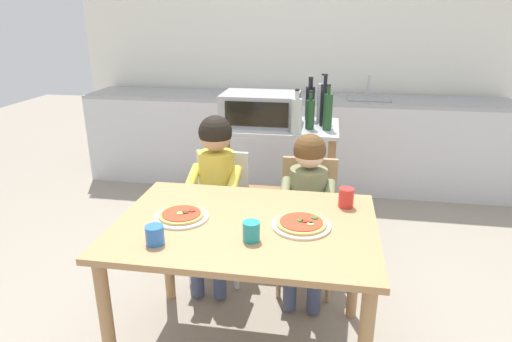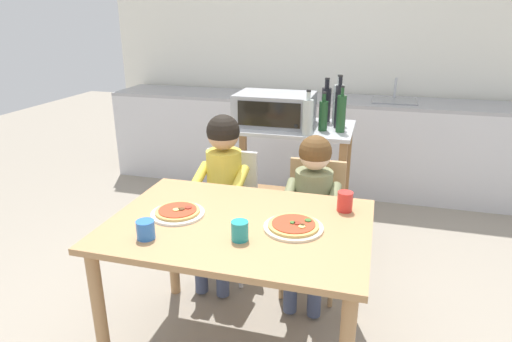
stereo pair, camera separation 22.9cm
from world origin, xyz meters
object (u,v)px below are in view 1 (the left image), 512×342
object	(u,v)px
dining_chair_left	(220,206)
pizza_plate_white	(182,216)
bottle_brown_beer	(328,111)
child_in_olive_shirt	(307,197)
toaster_oven	(261,109)
bottle_clear_vinegar	(322,102)
dining_chair_right	(307,214)
child_in_yellow_shirt	(215,180)
drinking_cup_red	(346,198)
bottle_squat_spirits	(310,114)
drinking_cup_teal	(251,231)
kitchen_island_cart	(274,165)
pizza_plate_cream	(301,224)
bottle_dark_olive_oil	(296,116)
drinking_cup_blue	(155,235)
dining_table	(246,242)
bottle_tall_green_wine	(310,102)
bottle_slim_sauce	(324,104)

from	to	relation	value
dining_chair_left	pizza_plate_white	size ratio (longest dim) A/B	3.12
bottle_brown_beer	pizza_plate_white	bearing A→B (deg)	-119.68
child_in_olive_shirt	toaster_oven	bearing A→B (deg)	119.50
bottle_clear_vinegar	dining_chair_right	xyz separation A→B (m)	(-0.05, -0.68, -0.58)
child_in_yellow_shirt	child_in_olive_shirt	xyz separation A→B (m)	(0.57, -0.05, -0.05)
bottle_clear_vinegar	drinking_cup_red	distance (m)	1.15
bottle_squat_spirits	drinking_cup_teal	size ratio (longest dim) A/B	3.02
dining_chair_left	dining_chair_right	distance (m)	0.57
kitchen_island_cart	pizza_plate_cream	world-z (taller)	kitchen_island_cart
bottle_dark_olive_oil	child_in_yellow_shirt	size ratio (longest dim) A/B	0.28
dining_chair_left	drinking_cup_teal	world-z (taller)	drinking_cup_teal
dining_chair_left	pizza_plate_white	world-z (taller)	dining_chair_left
kitchen_island_cart	dining_chair_left	bearing A→B (deg)	-119.15
bottle_squat_spirits	bottle_clear_vinegar	size ratio (longest dim) A/B	0.75
pizza_plate_cream	dining_chair_right	bearing A→B (deg)	90.04
bottle_brown_beer	pizza_plate_white	size ratio (longest dim) A/B	1.19
drinking_cup_blue	dining_chair_left	bearing A→B (deg)	88.25
kitchen_island_cart	dining_chair_right	distance (m)	0.63
child_in_olive_shirt	pizza_plate_cream	size ratio (longest dim) A/B	3.64
dining_table	child_in_yellow_shirt	size ratio (longest dim) A/B	1.13
bottle_clear_vinegar	child_in_olive_shirt	bearing A→B (deg)	-93.32
bottle_tall_green_wine	bottle_clear_vinegar	bearing A→B (deg)	-32.12
dining_chair_right	drinking_cup_teal	world-z (taller)	drinking_cup_teal
bottle_squat_spirits	child_in_olive_shirt	bearing A→B (deg)	-87.16
bottle_slim_sauce	dining_chair_left	world-z (taller)	bottle_slim_sauce
pizza_plate_cream	drinking_cup_teal	world-z (taller)	drinking_cup_teal
bottle_brown_beer	bottle_clear_vinegar	bearing A→B (deg)	100.93
bottle_dark_olive_oil	dining_table	xyz separation A→B (m)	(-0.15, -1.01, -0.40)
bottle_brown_beer	dining_table	world-z (taller)	bottle_brown_beer
bottle_tall_green_wine	bottle_brown_beer	bearing A→B (deg)	-64.18
pizza_plate_cream	drinking_cup_red	bearing A→B (deg)	51.56
bottle_dark_olive_oil	drinking_cup_blue	world-z (taller)	bottle_dark_olive_oil
dining_table	drinking_cup_red	bearing A→B (deg)	29.15
bottle_brown_beer	child_in_olive_shirt	bearing A→B (deg)	-98.65
bottle_slim_sauce	bottle_clear_vinegar	xyz separation A→B (m)	(-0.02, 0.11, -0.01)
toaster_oven	bottle_brown_beer	size ratio (longest dim) A/B	1.75
kitchen_island_cart	pizza_plate_white	distance (m)	1.29
dining_chair_left	bottle_clear_vinegar	bearing A→B (deg)	46.10
bottle_squat_spirits	bottle_slim_sauce	size ratio (longest dim) A/B	0.73
bottle_clear_vinegar	drinking_cup_teal	distance (m)	1.58
dining_chair_right	drinking_cup_teal	bearing A→B (deg)	-103.42
toaster_oven	bottle_clear_vinegar	xyz separation A→B (m)	(0.43, 0.13, 0.03)
pizza_plate_cream	bottle_tall_green_wine	bearing A→B (deg)	91.82
bottle_dark_olive_oil	child_in_yellow_shirt	xyz separation A→B (m)	(-0.46, -0.40, -0.33)
bottle_squat_spirits	drinking_cup_red	world-z (taller)	bottle_squat_spirits
child_in_yellow_shirt	child_in_olive_shirt	bearing A→B (deg)	-4.98
bottle_brown_beer	dining_chair_left	bearing A→B (deg)	-147.41
dining_chair_left	drinking_cup_teal	size ratio (longest dim) A/B	9.33
bottle_slim_sauce	bottle_tall_green_wine	size ratio (longest dim) A/B	1.14
pizza_plate_white	bottle_tall_green_wine	bearing A→B (deg)	69.88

